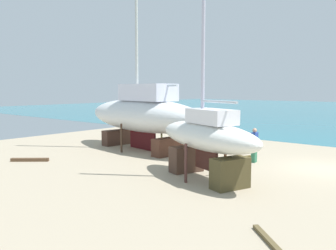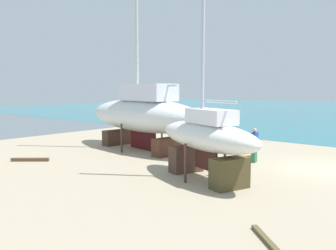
# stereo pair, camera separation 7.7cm
# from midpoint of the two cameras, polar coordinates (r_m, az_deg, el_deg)

# --- Properties ---
(ground_plane) EXTENTS (41.74, 41.74, 0.00)m
(ground_plane) POSITION_cam_midpoint_polar(r_m,az_deg,el_deg) (14.20, 20.58, -9.57)
(ground_plane) COLOR tan
(sailboat_large_starboard) EXTENTS (6.28, 3.78, 10.96)m
(sailboat_large_starboard) POSITION_cam_midpoint_polar(r_m,az_deg,el_deg) (14.04, 6.35, -2.08)
(sailboat_large_starboard) COLOR #4A3328
(sailboat_large_starboard) RESTS_ON ground
(sailboat_small_center) EXTENTS (10.42, 4.15, 17.05)m
(sailboat_small_center) POSITION_cam_midpoint_polar(r_m,az_deg,el_deg) (20.99, -4.34, 1.88)
(sailboat_small_center) COLOR #4B3127
(sailboat_small_center) RESTS_ON ground
(worker) EXTENTS (0.28, 0.46, 1.75)m
(worker) POSITION_cam_midpoint_polar(r_m,az_deg,el_deg) (17.90, 14.10, -3.19)
(worker) COLOR #2F7150
(worker) RESTS_ON ground
(timber_short_skew) EXTENTS (1.59, 1.42, 0.17)m
(timber_short_skew) POSITION_cam_midpoint_polar(r_m,az_deg,el_deg) (19.13, -22.18, -5.39)
(timber_short_skew) COLOR brown
(timber_short_skew) RESTS_ON ground
(timber_long_fore) EXTENTS (0.94, 1.88, 0.11)m
(timber_long_fore) POSITION_cam_midpoint_polar(r_m,az_deg,el_deg) (18.78, 11.90, -5.36)
(timber_long_fore) COLOR brown
(timber_long_fore) RESTS_ON ground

